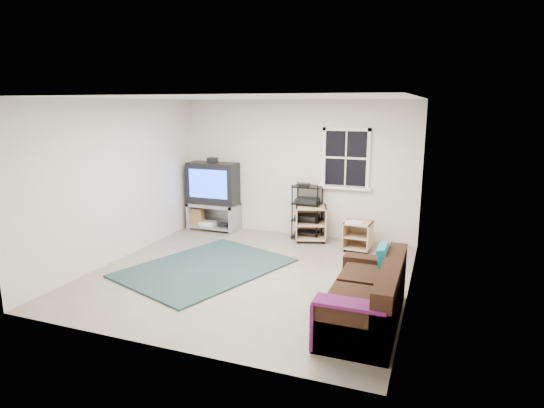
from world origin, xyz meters
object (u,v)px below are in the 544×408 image
at_px(side_table_left, 311,221).
at_px(side_table_right, 358,234).
at_px(tv_unit, 213,191).
at_px(sofa, 367,300).
at_px(av_rack, 307,215).

distance_m(side_table_left, side_table_right, 1.00).
distance_m(tv_unit, side_table_right, 3.04).
bearing_deg(sofa, av_rack, 117.93).
height_order(av_rack, sofa, av_rack).
height_order(side_table_right, sofa, sofa).
bearing_deg(av_rack, side_table_right, -18.73).
distance_m(av_rack, side_table_left, 0.15).
relative_size(tv_unit, av_rack, 1.40).
bearing_deg(side_table_left, tv_unit, -179.54).
xyz_separation_m(tv_unit, side_table_right, (2.99, -0.29, -0.52)).
xyz_separation_m(av_rack, side_table_right, (1.04, -0.35, -0.17)).
height_order(tv_unit, sofa, tv_unit).
bearing_deg(av_rack, tv_unit, -178.20).
xyz_separation_m(side_table_left, sofa, (1.54, -3.02, -0.06)).
bearing_deg(side_table_right, av_rack, 161.27).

